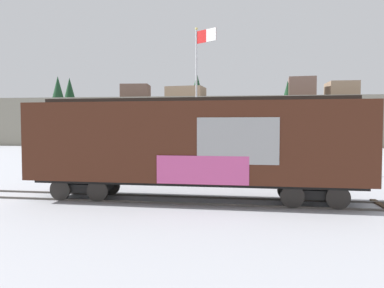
# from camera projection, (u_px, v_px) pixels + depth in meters

# --- Properties ---
(ground_plane) EXTENTS (260.00, 260.00, 0.00)m
(ground_plane) POSITION_uv_depth(u_px,v_px,m) (186.00, 201.00, 15.24)
(ground_plane) COLOR #B2B5BC
(track) EXTENTS (60.01, 4.18, 0.08)m
(track) POSITION_uv_depth(u_px,v_px,m) (154.00, 199.00, 15.46)
(track) COLOR #4C4742
(track) RESTS_ON ground_plane
(freight_car) EXTENTS (14.12, 3.43, 4.42)m
(freight_car) POSITION_uv_depth(u_px,v_px,m) (194.00, 143.00, 15.08)
(freight_car) COLOR #472316
(freight_car) RESTS_ON ground_plane
(flagpole) EXTENTS (1.48, 0.99, 9.93)m
(flagpole) POSITION_uv_depth(u_px,v_px,m) (200.00, 80.00, 24.07)
(flagpole) COLOR silver
(flagpole) RESTS_ON ground_plane
(hillside) EXTENTS (125.02, 33.07, 12.61)m
(hillside) POSITION_uv_depth(u_px,v_px,m) (222.00, 122.00, 71.81)
(hillside) COLOR gray
(hillside) RESTS_ON ground_plane
(parked_car_green) EXTENTS (4.70, 2.03, 1.62)m
(parked_car_green) POSITION_uv_depth(u_px,v_px,m) (169.00, 166.00, 21.42)
(parked_car_green) COLOR #1E5933
(parked_car_green) RESTS_ON ground_plane
(parked_car_black) EXTENTS (4.90, 2.50, 1.58)m
(parked_car_black) POSITION_uv_depth(u_px,v_px,m) (277.00, 168.00, 20.56)
(parked_car_black) COLOR black
(parked_car_black) RESTS_ON ground_plane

